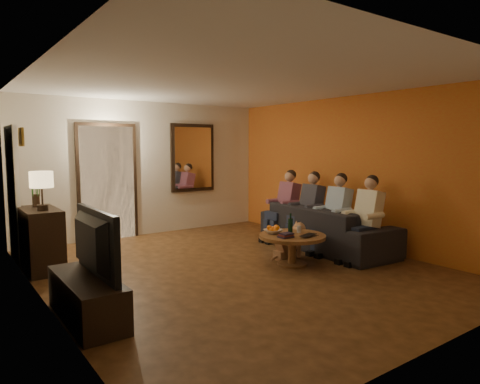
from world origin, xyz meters
TOP-DOWN VIEW (x-y plane):
  - floor at (0.00, 0.00)m, footprint 5.00×6.00m
  - ceiling at (0.00, 0.00)m, footprint 5.00×6.00m
  - back_wall at (0.00, 3.00)m, footprint 5.00×0.02m
  - front_wall at (0.00, -3.00)m, footprint 5.00×0.02m
  - left_wall at (-2.50, 0.00)m, footprint 0.02×6.00m
  - right_wall at (2.50, 0.00)m, footprint 0.02×6.00m
  - orange_accent at (2.49, 0.00)m, footprint 0.01×6.00m
  - kitchen_doorway at (-0.80, 2.98)m, footprint 1.00×0.06m
  - door_trim at (-0.80, 2.97)m, footprint 1.12×0.04m
  - fridge_glimpse at (-0.55, 2.98)m, footprint 0.45×0.03m
  - mirror_frame at (1.00, 2.96)m, footprint 1.00×0.05m
  - mirror_glass at (1.00, 2.93)m, footprint 0.86×0.02m
  - white_door at (-2.46, 2.30)m, footprint 0.06×0.85m
  - framed_art at (-2.47, 1.30)m, footprint 0.03×0.28m
  - art_canvas at (-2.46, 1.30)m, footprint 0.01×0.22m
  - dresser at (-2.25, 1.53)m, footprint 0.45×0.98m
  - table_lamp at (-2.25, 1.31)m, footprint 0.30×0.30m
  - flower_vase at (-2.25, 1.75)m, footprint 0.14×0.14m
  - tv_stand at (-2.25, -0.62)m, footprint 0.45×1.30m
  - tv at (-2.25, -0.62)m, footprint 1.16×0.15m
  - sofa at (1.93, 0.08)m, footprint 2.60×1.20m
  - person_a at (1.83, -0.82)m, footprint 0.60×0.40m
  - person_b at (1.83, -0.22)m, footprint 0.60×0.40m
  - person_c at (1.83, 0.38)m, footprint 0.60×0.40m
  - person_d at (1.83, 0.98)m, footprint 0.60×0.40m
  - dog at (0.99, -0.04)m, footprint 0.56×0.25m
  - coffee_table at (0.78, -0.34)m, footprint 1.08×1.08m
  - bowl at (0.60, -0.12)m, footprint 0.26×0.26m
  - oranges at (0.60, -0.12)m, footprint 0.20×0.20m
  - wine_bottle at (0.83, -0.24)m, footprint 0.07×0.07m
  - wine_glass at (0.96, -0.29)m, footprint 0.06×0.06m
  - book_stack at (0.56, -0.44)m, footprint 0.20×0.15m
  - laptop at (0.88, -0.62)m, footprint 0.38×0.30m

SIDE VIEW (x-z plane):
  - floor at x=0.00m, z-range -0.01..0.01m
  - tv_stand at x=-2.25m, z-range 0.00..0.43m
  - coffee_table at x=0.78m, z-range 0.00..0.45m
  - dog at x=0.99m, z-range 0.00..0.56m
  - sofa at x=1.93m, z-range 0.00..0.74m
  - dresser at x=-2.25m, z-range 0.00..0.87m
  - laptop at x=0.88m, z-range 0.45..0.48m
  - bowl at x=0.60m, z-range 0.45..0.51m
  - book_stack at x=0.56m, z-range 0.45..0.52m
  - wine_glass at x=0.96m, z-range 0.45..0.55m
  - oranges at x=0.60m, z-range 0.51..0.59m
  - person_a at x=1.83m, z-range 0.00..1.20m
  - person_b at x=1.83m, z-range 0.00..1.20m
  - person_c at x=1.83m, z-range 0.00..1.20m
  - person_d at x=1.83m, z-range 0.00..1.20m
  - wine_bottle at x=0.83m, z-range 0.45..0.76m
  - tv at x=-2.25m, z-range 0.43..1.11m
  - fridge_glimpse at x=-0.55m, z-range 0.05..1.75m
  - white_door at x=-2.46m, z-range 0.00..2.04m
  - kitchen_doorway at x=-0.80m, z-range 0.00..2.10m
  - door_trim at x=-0.80m, z-range -0.06..2.16m
  - flower_vase at x=-2.25m, z-range 0.87..1.31m
  - table_lamp at x=-2.25m, z-range 0.87..1.41m
  - back_wall at x=0.00m, z-range 0.00..2.60m
  - front_wall at x=0.00m, z-range 0.00..2.60m
  - left_wall at x=-2.50m, z-range 0.00..2.60m
  - right_wall at x=2.50m, z-range 0.00..2.60m
  - orange_accent at x=2.49m, z-range 0.00..2.60m
  - mirror_frame at x=1.00m, z-range 0.80..2.20m
  - mirror_glass at x=1.00m, z-range 0.87..2.13m
  - framed_art at x=-2.47m, z-range 1.73..1.97m
  - art_canvas at x=-2.46m, z-range 1.76..1.94m
  - ceiling at x=0.00m, z-range 2.60..2.60m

